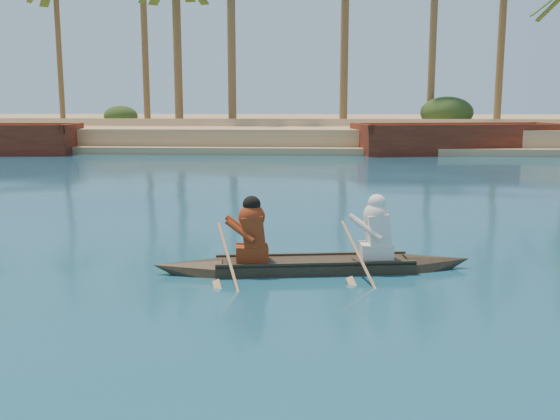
# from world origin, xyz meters

# --- Properties ---
(sandy_embankment) EXTENTS (150.00, 51.00, 1.50)m
(sandy_embankment) POSITION_xyz_m (0.00, 46.89, 0.53)
(sandy_embankment) COLOR tan
(sandy_embankment) RESTS_ON ground
(palm_grove) EXTENTS (110.00, 14.00, 16.00)m
(palm_grove) POSITION_xyz_m (0.00, 35.00, 8.00)
(palm_grove) COLOR #415E21
(palm_grove) RESTS_ON ground
(shrub_cluster) EXTENTS (100.00, 6.00, 2.40)m
(shrub_cluster) POSITION_xyz_m (0.00, 31.50, 1.20)
(shrub_cluster) COLOR #213212
(shrub_cluster) RESTS_ON ground
(canoe) EXTENTS (5.29, 1.48, 1.44)m
(canoe) POSITION_xyz_m (7.18, -1.02, 0.28)
(canoe) COLOR #352B1D
(canoe) RESTS_ON ground
(barge_right) EXTENTS (11.98, 6.17, 1.90)m
(barge_right) POSITION_xyz_m (14.76, 24.28, 0.67)
(barge_right) COLOR maroon
(barge_right) RESTS_ON ground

